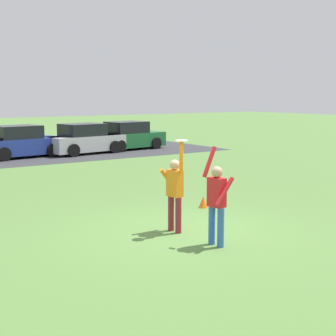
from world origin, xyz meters
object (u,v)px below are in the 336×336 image
person_defender (217,199)px  parked_car_green (128,137)px  frisbee_disc (181,141)px  parked_car_silver (84,140)px  person_catcher (175,189)px  parked_car_blue (20,143)px  field_cone_orange (203,202)px

person_defender → parked_car_green: person_defender is taller
frisbee_disc → parked_car_silver: (4.86, 15.40, -1.37)m
frisbee_disc → parked_car_silver: size_ratio=0.06×
parked_car_green → parked_car_silver: bearing=-177.8°
frisbee_disc → parked_car_green: 17.77m
person_catcher → parked_car_blue: 15.57m
frisbee_disc → parked_car_blue: frisbee_disc is taller
parked_car_silver → field_cone_orange: (-2.81, -13.63, -0.57)m
parked_car_silver → frisbee_disc: bearing=-114.8°
frisbee_disc → field_cone_orange: bearing=40.9°
person_defender → parked_car_silver: person_defender is taller
person_catcher → person_defender: 1.34m
person_catcher → parked_car_green: bearing=149.2°
person_defender → field_cone_orange: (1.97, 2.89, -0.82)m
person_catcher → person_defender: (0.10, -1.34, -0.00)m
parked_car_blue → field_cone_orange: 13.97m
person_defender → parked_car_blue: 16.89m
frisbee_disc → parked_car_blue: (1.50, 15.72, -1.37)m
person_defender → field_cone_orange: 3.59m
person_catcher → parked_car_green: person_catcher is taller
parked_car_green → parked_car_blue: bearing=174.3°
field_cone_orange → parked_car_blue: bearing=92.3°
parked_car_silver → parked_car_green: (2.96, 0.50, 0.00)m
person_catcher → parked_car_silver: size_ratio=0.48×
person_defender → frisbee_disc: size_ratio=7.75×
frisbee_disc → parked_car_silver: 16.21m
person_catcher → frisbee_disc: bearing=0.0°
parked_car_green → field_cone_orange: size_ratio=13.42×
person_catcher → person_defender: bearing=0.0°
parked_car_silver → parked_car_green: bearing=2.2°
parked_car_silver → person_catcher: bearing=-115.1°
frisbee_disc → parked_car_silver: frisbee_disc is taller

